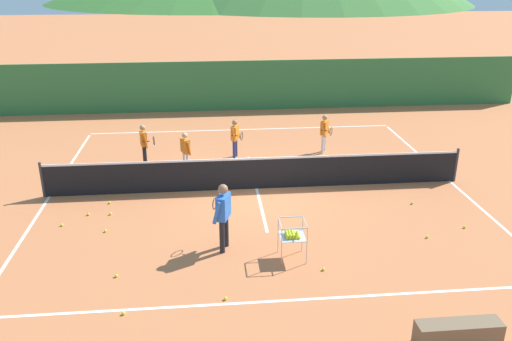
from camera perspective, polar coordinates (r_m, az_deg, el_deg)
ground_plane at (r=15.59m, az=0.05°, el=-1.97°), size 120.00×120.00×0.00m
line_baseline_near at (r=10.71m, az=3.08°, el=-13.91°), size 11.92×0.08×0.01m
line_baseline_far at (r=21.21m, az=-1.54°, el=4.46°), size 11.92×0.08×0.01m
line_sideline_west at (r=16.18m, az=-21.47°, el=-2.64°), size 0.08×11.61×0.01m
line_sideline_east at (r=17.19m, az=20.24°, el=-1.07°), size 0.08×11.61×0.01m
line_service_center at (r=15.59m, az=0.05°, el=-1.96°), size 0.08×5.53×0.01m
tennis_net at (r=15.40m, az=0.05°, el=-0.26°), size 12.27×0.08×1.05m
instructor at (r=11.99m, az=-3.58°, el=-4.39°), size 0.46×0.82×1.64m
student_0 at (r=17.56m, az=-12.05°, el=3.14°), size 0.53×0.59×1.37m
student_1 at (r=16.75m, az=-7.66°, el=2.38°), size 0.36×0.54×1.30m
student_2 at (r=17.86m, az=-2.27°, el=3.85°), size 0.42×0.71×1.33m
student_3 at (r=18.49m, az=7.44°, el=4.36°), size 0.43×0.73×1.36m
ball_cart at (r=11.80m, az=3.90°, el=-6.95°), size 0.58×0.58×0.90m
tennis_ball_0 at (r=10.63m, az=-14.17°, el=-14.77°), size 0.07×0.07×0.07m
tennis_ball_1 at (r=11.76m, az=-14.91°, el=-10.97°), size 0.07×0.07×0.07m
tennis_ball_2 at (r=15.17m, az=-15.58°, el=-3.37°), size 0.07×0.07×0.07m
tennis_ball_3 at (r=10.72m, az=-3.32°, el=-13.68°), size 0.07×0.07×0.07m
tennis_ball_4 at (r=14.32m, az=21.68°, el=-5.70°), size 0.07×0.07×0.07m
tennis_ball_5 at (r=15.22m, az=16.57°, el=-3.40°), size 0.07×0.07×0.07m
tennis_ball_6 at (r=14.50m, az=-15.51°, el=-4.54°), size 0.07×0.07×0.07m
tennis_ball_7 at (r=13.52m, az=18.07°, el=-6.84°), size 0.07×0.07×0.07m
tennis_ball_8 at (r=14.29m, az=-20.30°, el=-5.56°), size 0.07×0.07×0.07m
tennis_ball_9 at (r=11.69m, az=7.33°, el=-10.56°), size 0.07×0.07×0.07m
tennis_ball_10 at (r=13.65m, az=-16.01°, el=-6.31°), size 0.07×0.07×0.07m
tennis_ball_11 at (r=14.65m, az=-17.72°, el=-4.53°), size 0.07×0.07×0.07m
windscreen_fence at (r=23.91m, az=-2.11°, el=9.17°), size 26.23×0.08×2.23m
courtside_bench at (r=10.17m, az=21.05°, el=-16.18°), size 1.50×0.36×0.46m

